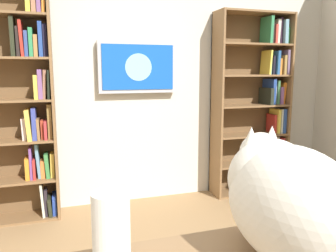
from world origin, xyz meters
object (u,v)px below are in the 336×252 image
object	(u,v)px
bookshelf_left	(258,106)
cat	(284,195)
paper_towel_roll	(111,233)
bookshelf_right	(18,98)
coffee_mug	(310,223)
wall_mounted_tv	(138,67)

from	to	relation	value
bookshelf_left	cat	distance (m)	2.76
cat	paper_towel_roll	size ratio (longest dim) A/B	2.59
bookshelf_left	bookshelf_right	size ratio (longest dim) A/B	0.89
bookshelf_left	coffee_mug	world-z (taller)	bookshelf_left
wall_mounted_tv	paper_towel_roll	distance (m)	2.51
bookshelf_left	wall_mounted_tv	world-z (taller)	bookshelf_left
bookshelf_left	cat	bearing A→B (deg)	59.01
cat	coffee_mug	distance (m)	0.24
cat	paper_towel_roll	bearing A→B (deg)	-7.50
bookshelf_right	cat	world-z (taller)	bookshelf_right
bookshelf_left	bookshelf_right	world-z (taller)	bookshelf_right
wall_mounted_tv	paper_towel_roll	xyz separation A→B (m)	(0.61, 2.38, -0.50)
paper_towel_roll	bookshelf_right	bearing A→B (deg)	-77.98
bookshelf_left	coffee_mug	bearing A→B (deg)	61.42
bookshelf_left	paper_towel_roll	xyz separation A→B (m)	(1.95, 2.30, -0.08)
bookshelf_left	cat	world-z (taller)	bookshelf_left
cat	paper_towel_roll	world-z (taller)	cat
coffee_mug	cat	bearing A→B (deg)	22.89
bookshelf_right	coffee_mug	world-z (taller)	bookshelf_right
bookshelf_left	coffee_mug	distance (m)	2.62
bookshelf_right	cat	bearing A→B (deg)	113.26
bookshelf_left	paper_towel_roll	bearing A→B (deg)	49.68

